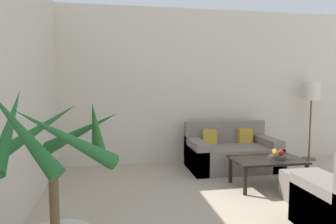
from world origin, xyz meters
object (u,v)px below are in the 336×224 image
floor_lamp (312,96)px  coffee_table (267,162)px  apple_red (281,152)px  fruit_bowl (277,157)px  orange_fruit (275,151)px  ottoman (310,188)px  apple_green (276,153)px  sofa_loveseat (231,153)px

floor_lamp → coffee_table: 2.11m
floor_lamp → coffee_table: size_ratio=1.51×
apple_red → fruit_bowl: bearing=166.2°
apple_red → orange_fruit: (-0.05, 0.07, -0.00)m
floor_lamp → ottoman: (-1.29, -1.83, -1.00)m
coffee_table → apple_green: bearing=-40.0°
fruit_bowl → coffee_table: bearing=165.1°
coffee_table → fruit_bowl: bearing=-14.9°
coffee_table → fruit_bowl: size_ratio=4.34×
apple_green → fruit_bowl: bearing=39.5°
apple_green → orange_fruit: bearing=65.4°
fruit_bowl → ottoman: fruit_bowl is taller
floor_lamp → fruit_bowl: size_ratio=6.56×
apple_green → coffee_table: bearing=140.0°
sofa_loveseat → apple_green: (0.23, -0.99, 0.22)m
coffee_table → apple_red: 0.22m
floor_lamp → apple_green: (-1.43, -1.28, -0.70)m
fruit_bowl → ottoman: (0.10, -0.58, -0.24)m
sofa_loveseat → orange_fruit: (0.27, -0.90, 0.22)m
coffee_table → orange_fruit: bearing=13.9°
apple_green → ottoman: size_ratio=0.14×
sofa_loveseat → ottoman: bearing=-76.7°
floor_lamp → coffee_table: (-1.50, -1.22, -0.84)m
floor_lamp → ottoman: bearing=-125.2°
sofa_loveseat → fruit_bowl: 1.01m
orange_fruit → ottoman: bearing=-81.7°
coffee_table → apple_green: apple_green is taller
coffee_table → ottoman: size_ratio=1.79×
fruit_bowl → apple_red: apple_red is taller
apple_red → ottoman: (0.05, -0.56, -0.30)m
sofa_loveseat → fruit_bowl: sofa_loveseat is taller
sofa_loveseat → orange_fruit: size_ratio=18.15×
sofa_loveseat → coffee_table: size_ratio=1.50×
apple_red → apple_green: apple_red is taller
coffee_table → ottoman: (0.22, -0.61, -0.16)m
apple_green → ottoman: apple_green is taller
sofa_loveseat → apple_green: 1.04m
apple_green → orange_fruit: orange_fruit is taller
sofa_loveseat → fruit_bowl: (0.27, -0.96, 0.15)m
apple_green → orange_fruit: size_ratio=0.95×
coffee_table → fruit_bowl: 0.15m
floor_lamp → fruit_bowl: 2.02m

